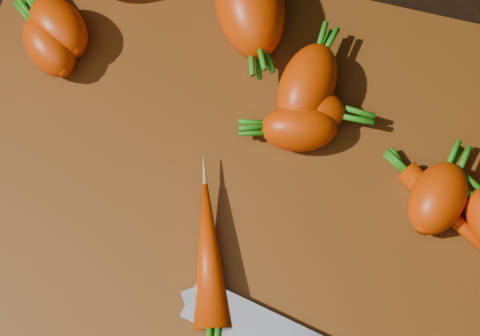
# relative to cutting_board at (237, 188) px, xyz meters

# --- Properties ---
(ground) EXTENTS (2.00, 2.00, 0.01)m
(ground) POSITION_rel_cutting_board_xyz_m (0.00, 0.00, -0.01)
(ground) COLOR black
(cutting_board) EXTENTS (0.50, 0.40, 0.01)m
(cutting_board) POSITION_rel_cutting_board_xyz_m (0.00, 0.00, 0.00)
(cutting_board) COLOR #562D0C
(cutting_board) RESTS_ON ground
(carrot_1) EXTENTS (0.08, 0.07, 0.04)m
(carrot_1) POSITION_rel_cutting_board_xyz_m (-0.18, 0.09, 0.03)
(carrot_1) COLOR #D93600
(carrot_1) RESTS_ON cutting_board
(carrot_2) EXTENTS (0.10, 0.12, 0.06)m
(carrot_2) POSITION_rel_cutting_board_xyz_m (-0.03, 0.15, 0.04)
(carrot_2) COLOR #D93600
(carrot_2) RESTS_ON cutting_board
(carrot_3) EXTENTS (0.06, 0.08, 0.05)m
(carrot_3) POSITION_rel_cutting_board_xyz_m (0.04, 0.09, 0.03)
(carrot_3) COLOR #D93600
(carrot_3) RESTS_ON cutting_board
(carrot_4) EXTENTS (0.07, 0.05, 0.04)m
(carrot_4) POSITION_rel_cutting_board_xyz_m (0.04, 0.05, 0.03)
(carrot_4) COLOR #D93600
(carrot_4) RESTS_ON cutting_board
(carrot_5) EXTENTS (0.06, 0.04, 0.04)m
(carrot_5) POSITION_rel_cutting_board_xyz_m (0.05, 0.08, 0.02)
(carrot_5) COLOR #D93600
(carrot_5) RESTS_ON cutting_board
(carrot_8) EXTENTS (0.11, 0.08, 0.02)m
(carrot_8) POSITION_rel_cutting_board_xyz_m (0.18, 0.01, 0.02)
(carrot_8) COLOR #D93600
(carrot_8) RESTS_ON cutting_board
(carrot_9) EXTENTS (0.06, 0.12, 0.03)m
(carrot_9) POSITION_rel_cutting_board_xyz_m (-0.01, -0.06, 0.02)
(carrot_9) COLOR #D93600
(carrot_9) RESTS_ON cutting_board
(carrot_10) EXTENTS (0.07, 0.07, 0.04)m
(carrot_10) POSITION_rel_cutting_board_xyz_m (-0.19, 0.08, 0.03)
(carrot_10) COLOR #D93600
(carrot_10) RESTS_ON cutting_board
(carrot_11) EXTENTS (0.06, 0.07, 0.04)m
(carrot_11) POSITION_rel_cutting_board_xyz_m (0.16, 0.02, 0.03)
(carrot_11) COLOR #D93600
(carrot_11) RESTS_ON cutting_board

